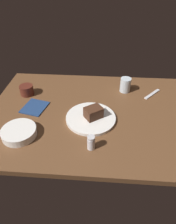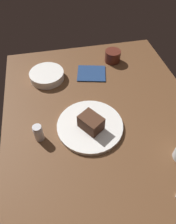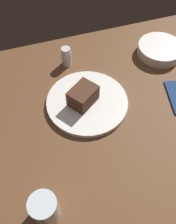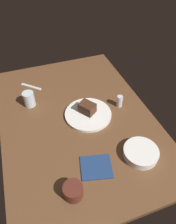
% 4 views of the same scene
% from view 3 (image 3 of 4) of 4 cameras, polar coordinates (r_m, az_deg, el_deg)
% --- Properties ---
extents(dining_table, '(1.20, 0.84, 0.03)m').
position_cam_3_polar(dining_table, '(0.79, 0.36, -2.59)').
color(dining_table, brown).
rests_on(dining_table, ground).
extents(dessert_plate, '(0.27, 0.27, 0.02)m').
position_cam_3_polar(dessert_plate, '(0.81, -0.21, 2.32)').
color(dessert_plate, white).
rests_on(dessert_plate, dining_table).
extents(chocolate_cake_slice, '(0.11, 0.10, 0.06)m').
position_cam_3_polar(chocolate_cake_slice, '(0.78, -0.89, 3.80)').
color(chocolate_cake_slice, '#472819').
rests_on(chocolate_cake_slice, dessert_plate).
extents(salt_shaker, '(0.04, 0.04, 0.07)m').
position_cam_3_polar(salt_shaker, '(0.93, -4.83, 12.66)').
color(salt_shaker, silver).
rests_on(salt_shaker, dining_table).
extents(water_glass, '(0.07, 0.07, 0.09)m').
position_cam_3_polar(water_glass, '(0.63, -9.97, -21.17)').
color(water_glass, silver).
rests_on(water_glass, dining_table).
extents(side_bowl, '(0.17, 0.17, 0.04)m').
position_cam_3_polar(side_bowl, '(1.01, 16.20, 13.61)').
color(side_bowl, white).
rests_on(side_bowl, dining_table).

